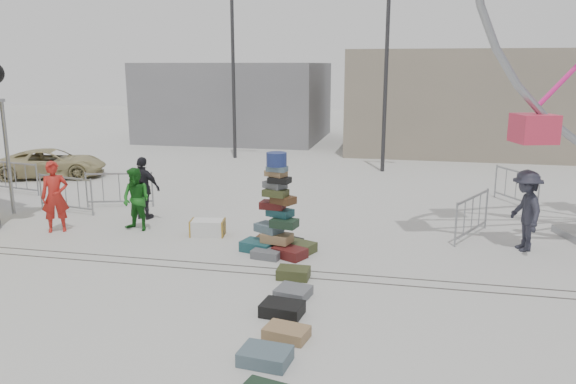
% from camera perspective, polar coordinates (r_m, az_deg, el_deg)
% --- Properties ---
extents(ground, '(90.00, 90.00, 0.00)m').
position_cam_1_polar(ground, '(11.73, -8.75, -8.90)').
color(ground, '#9E9E99').
rests_on(ground, ground).
extents(track_line_near, '(40.00, 0.04, 0.01)m').
position_cam_1_polar(track_line_near, '(12.26, -7.75, -7.89)').
color(track_line_near, '#47443F').
rests_on(track_line_near, ground).
extents(track_line_far, '(40.00, 0.04, 0.01)m').
position_cam_1_polar(track_line_far, '(12.61, -7.13, -7.27)').
color(track_line_far, '#47443F').
rests_on(track_line_far, ground).
extents(building_right, '(12.00, 8.00, 5.00)m').
position_cam_1_polar(building_right, '(30.36, 18.05, 8.78)').
color(building_right, gray).
rests_on(building_right, ground).
extents(building_left, '(10.00, 8.00, 4.40)m').
position_cam_1_polar(building_left, '(33.74, -5.15, 9.19)').
color(building_left, gray).
rests_on(building_left, ground).
extents(lamp_post_right, '(1.41, 0.25, 8.00)m').
position_cam_1_polar(lamp_post_right, '(23.17, 10.21, 13.05)').
color(lamp_post_right, '#2D2D30').
rests_on(lamp_post_right, ground).
extents(lamp_post_left, '(1.41, 0.25, 8.00)m').
position_cam_1_polar(lamp_post_left, '(26.37, -5.41, 13.14)').
color(lamp_post_left, '#2D2D30').
rests_on(lamp_post_left, ground).
extents(suitcase_tower, '(1.84, 1.52, 2.38)m').
position_cam_1_polar(suitcase_tower, '(13.10, -1.07, -3.35)').
color(suitcase_tower, '#1B4C53').
rests_on(suitcase_tower, ground).
extents(steamer_trunk, '(0.93, 0.63, 0.40)m').
position_cam_1_polar(steamer_trunk, '(14.65, -8.16, -3.61)').
color(steamer_trunk, silver).
rests_on(steamer_trunk, ground).
extents(row_case_0, '(0.66, 0.46, 0.23)m').
position_cam_1_polar(row_case_0, '(11.69, 0.55, -8.23)').
color(row_case_0, '#3C4221').
rests_on(row_case_0, ground).
extents(row_case_1, '(0.72, 0.68, 0.19)m').
position_cam_1_polar(row_case_1, '(10.81, 0.53, -10.16)').
color(row_case_1, slate).
rests_on(row_case_1, ground).
extents(row_case_2, '(0.78, 0.62, 0.23)m').
position_cam_1_polar(row_case_2, '(10.08, -0.60, -11.80)').
color(row_case_2, black).
rests_on(row_case_2, ground).
extents(row_case_3, '(0.78, 0.60, 0.19)m').
position_cam_1_polar(row_case_3, '(9.32, -0.15, -14.10)').
color(row_case_3, '#98754D').
rests_on(row_case_3, ground).
extents(row_case_4, '(0.80, 0.63, 0.22)m').
position_cam_1_polar(row_case_4, '(8.64, -2.33, -16.32)').
color(row_case_4, '#4D636E').
rests_on(row_case_4, ground).
extents(barricade_dummy_a, '(1.98, 0.49, 1.10)m').
position_cam_1_polar(barricade_dummy_a, '(21.29, -25.96, 1.34)').
color(barricade_dummy_a, gray).
rests_on(barricade_dummy_a, ground).
extents(barricade_dummy_b, '(1.98, 0.51, 1.10)m').
position_cam_1_polar(barricade_dummy_b, '(17.94, -21.65, -0.20)').
color(barricade_dummy_b, gray).
rests_on(barricade_dummy_b, ground).
extents(barricade_dummy_c, '(1.96, 0.61, 1.10)m').
position_cam_1_polar(barricade_dummy_c, '(18.02, -16.74, 0.22)').
color(barricade_dummy_c, gray).
rests_on(barricade_dummy_c, ground).
extents(barricade_wheel_front, '(1.00, 1.83, 1.10)m').
position_cam_1_polar(barricade_wheel_front, '(15.00, 18.18, -2.36)').
color(barricade_wheel_front, gray).
rests_on(barricade_wheel_front, ground).
extents(barricade_wheel_back, '(1.06, 1.80, 1.10)m').
position_cam_1_polar(barricade_wheel_back, '(19.00, 22.15, 0.44)').
color(barricade_wheel_back, gray).
rests_on(barricade_wheel_back, ground).
extents(pedestrian_red, '(0.82, 0.74, 1.88)m').
position_cam_1_polar(pedestrian_red, '(15.88, -22.59, -0.44)').
color(pedestrian_red, '#A81F18').
rests_on(pedestrian_red, ground).
extents(pedestrian_green, '(0.94, 0.81, 1.68)m').
position_cam_1_polar(pedestrian_green, '(15.33, -15.16, -0.73)').
color(pedestrian_green, '#175F18').
rests_on(pedestrian_green, ground).
extents(pedestrian_black, '(1.10, 0.58, 1.79)m').
position_cam_1_polar(pedestrian_black, '(16.40, -14.47, 0.38)').
color(pedestrian_black, black).
rests_on(pedestrian_black, ground).
extents(pedestrian_grey, '(0.97, 1.37, 1.93)m').
position_cam_1_polar(pedestrian_grey, '(14.31, 22.97, -1.75)').
color(pedestrian_grey, '#22232E').
rests_on(pedestrian_grey, ground).
extents(parked_suv, '(4.36, 3.01, 1.11)m').
position_cam_1_polar(parked_suv, '(23.76, -22.84, 2.71)').
color(parked_suv, tan).
rests_on(parked_suv, ground).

